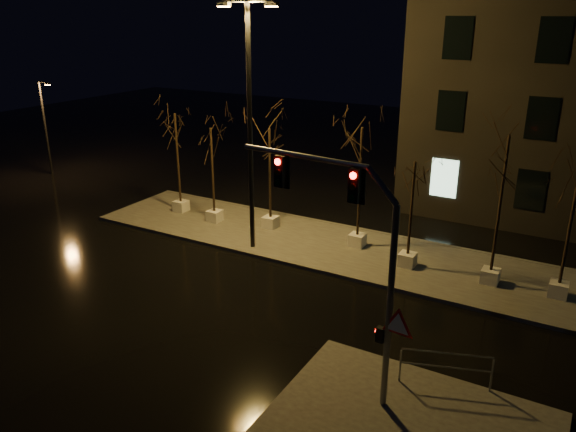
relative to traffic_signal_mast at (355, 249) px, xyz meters
The scene contains 13 objects.
ground 7.66m from the traffic_signal_mast, 151.97° to the left, with size 90.00×90.00×0.00m, color black.
median 11.38m from the traffic_signal_mast, 121.80° to the left, with size 22.00×5.00×0.15m, color #45423D.
sidewalk_corner 4.75m from the traffic_signal_mast, 15.58° to the right, with size 7.00×5.00×0.15m, color #45423D.
tree_0 16.38m from the traffic_signal_mast, 145.89° to the left, with size 1.80×1.80×5.23m.
tree_1 14.23m from the traffic_signal_mast, 141.56° to the left, with size 1.80×1.80×4.78m.
tree_2 12.59m from the traffic_signal_mast, 131.18° to the left, with size 1.80×1.80×4.93m.
tree_3 10.17m from the traffic_signal_mast, 111.77° to the left, with size 1.80×1.80×5.44m.
tree_4 8.64m from the traffic_signal_mast, 97.83° to the left, with size 1.80×1.80×4.50m.
tree_5 8.88m from the traffic_signal_mast, 76.52° to the left, with size 1.80×1.80×5.88m.
traffic_signal_mast is the anchor object (origin of this frame).
streetlight_main 10.63m from the traffic_signal_mast, 137.58° to the left, with size 2.55×0.60×10.20m.
streetlight_far 28.01m from the traffic_signal_mast, 156.92° to the left, with size 1.16×0.26×5.90m.
guard_rail_a 4.42m from the traffic_signal_mast, 33.08° to the left, with size 2.36×0.85×1.08m.
Camera 1 is at (10.47, -14.96, 9.95)m, focal length 35.00 mm.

